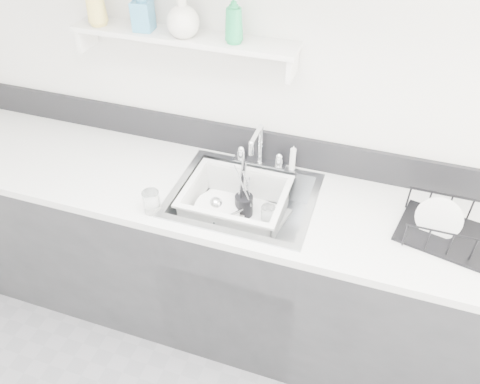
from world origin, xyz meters
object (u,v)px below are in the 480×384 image
(counter_run, at_px, (243,264))
(dish_rack, at_px, (450,224))
(sink, at_px, (243,210))
(wash_tub, at_px, (236,205))

(counter_run, bearing_deg, dish_rack, 1.37)
(counter_run, bearing_deg, sink, 0.00)
(counter_run, distance_m, dish_rack, 1.01)
(sink, xyz_separation_m, wash_tub, (-0.04, 0.01, 0.01))
(counter_run, bearing_deg, wash_tub, 162.74)
(wash_tub, height_order, dish_rack, dish_rack)
(counter_run, xyz_separation_m, wash_tub, (-0.04, 0.01, 0.38))
(wash_tub, distance_m, dish_rack, 0.91)
(wash_tub, xyz_separation_m, dish_rack, (0.90, 0.01, 0.14))
(wash_tub, bearing_deg, dish_rack, 0.46)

